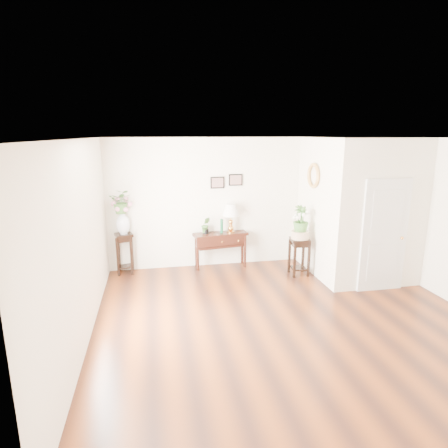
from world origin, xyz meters
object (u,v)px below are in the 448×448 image
object	(u,v)px
plant_stand_a	(125,254)
console_table	(220,250)
plant_stand_b	(299,257)
table_lamp	(231,217)

from	to	relation	value
plant_stand_a	console_table	bearing A→B (deg)	0.00
plant_stand_b	table_lamp	bearing A→B (deg)	149.22
table_lamp	plant_stand_a	distance (m)	2.37
table_lamp	plant_stand_a	xyz separation A→B (m)	(-2.26, 0.00, -0.70)
plant_stand_b	plant_stand_a	bearing A→B (deg)	167.82
plant_stand_a	plant_stand_b	distance (m)	3.63
table_lamp	plant_stand_a	bearing A→B (deg)	180.00
console_table	table_lamp	distance (m)	0.77
plant_stand_b	console_table	bearing A→B (deg)	153.19
console_table	table_lamp	world-z (taller)	table_lamp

